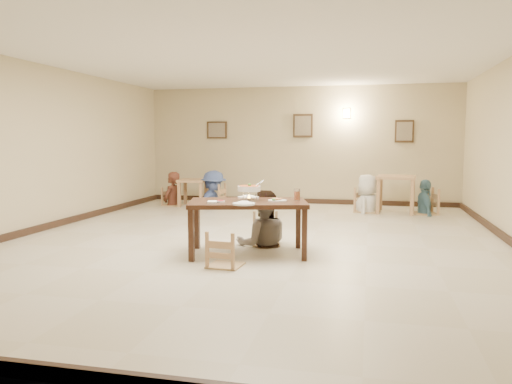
% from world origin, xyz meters
% --- Properties ---
extents(floor, '(10.00, 10.00, 0.00)m').
position_xyz_m(floor, '(0.00, 0.00, 0.00)').
color(floor, beige).
rests_on(floor, ground).
extents(ceiling, '(10.00, 10.00, 0.00)m').
position_xyz_m(ceiling, '(0.00, 0.00, 3.00)').
color(ceiling, silver).
rests_on(ceiling, wall_back).
extents(wall_back, '(10.00, 0.00, 10.00)m').
position_xyz_m(wall_back, '(0.00, 5.00, 1.50)').
color(wall_back, '#C4B38D').
rests_on(wall_back, floor).
extents(wall_front, '(10.00, 0.00, 10.00)m').
position_xyz_m(wall_front, '(0.00, -5.00, 1.50)').
color(wall_front, '#C4B38D').
rests_on(wall_front, floor).
extents(wall_left, '(0.00, 10.00, 10.00)m').
position_xyz_m(wall_left, '(-4.00, 0.00, 1.50)').
color(wall_left, '#C4B38D').
rests_on(wall_left, floor).
extents(baseboard_back, '(8.00, 0.06, 0.12)m').
position_xyz_m(baseboard_back, '(0.00, 4.97, 0.06)').
color(baseboard_back, black).
rests_on(baseboard_back, floor).
extents(baseboard_front, '(8.00, 0.06, 0.12)m').
position_xyz_m(baseboard_front, '(0.00, -4.97, 0.06)').
color(baseboard_front, black).
rests_on(baseboard_front, floor).
extents(baseboard_left, '(0.06, 10.00, 0.12)m').
position_xyz_m(baseboard_left, '(-3.97, 0.00, 0.06)').
color(baseboard_left, black).
rests_on(baseboard_left, floor).
extents(picture_a, '(0.55, 0.04, 0.45)m').
position_xyz_m(picture_a, '(-2.20, 4.96, 1.90)').
color(picture_a, '#392717').
rests_on(picture_a, wall_back).
extents(picture_b, '(0.50, 0.04, 0.60)m').
position_xyz_m(picture_b, '(0.10, 4.96, 2.00)').
color(picture_b, '#392717').
rests_on(picture_b, wall_back).
extents(picture_c, '(0.45, 0.04, 0.55)m').
position_xyz_m(picture_c, '(2.60, 4.96, 1.85)').
color(picture_c, '#392717').
rests_on(picture_c, wall_back).
extents(wall_sconce, '(0.16, 0.05, 0.22)m').
position_xyz_m(wall_sconce, '(1.20, 4.96, 2.30)').
color(wall_sconce, '#FFD88C').
rests_on(wall_sconce, wall_back).
extents(main_table, '(1.83, 1.30, 0.78)m').
position_xyz_m(main_table, '(0.11, -0.99, 0.69)').
color(main_table, '#391E12').
rests_on(main_table, floor).
extents(chair_far, '(0.43, 0.43, 0.92)m').
position_xyz_m(chair_far, '(0.21, -0.23, 0.46)').
color(chair_far, tan).
rests_on(chair_far, floor).
extents(chair_near, '(0.42, 0.42, 0.90)m').
position_xyz_m(chair_near, '(-0.02, -1.72, 0.45)').
color(chair_near, tan).
rests_on(chair_near, floor).
extents(main_diner, '(1.00, 0.88, 1.73)m').
position_xyz_m(main_diner, '(0.18, -0.30, 0.86)').
color(main_diner, gray).
rests_on(main_diner, floor).
extents(curry_warmer, '(0.37, 0.33, 0.29)m').
position_xyz_m(curry_warmer, '(0.11, -0.95, 0.95)').
color(curry_warmer, silver).
rests_on(curry_warmer, main_table).
extents(rice_plate_far, '(0.32, 0.32, 0.07)m').
position_xyz_m(rice_plate_far, '(0.04, -0.67, 0.79)').
color(rice_plate_far, white).
rests_on(rice_plate_far, main_table).
extents(rice_plate_near, '(0.30, 0.30, 0.07)m').
position_xyz_m(rice_plate_near, '(0.15, -1.40, 0.79)').
color(rice_plate_near, white).
rests_on(rice_plate_near, main_table).
extents(fried_plate, '(0.27, 0.27, 0.06)m').
position_xyz_m(fried_plate, '(0.53, -0.96, 0.79)').
color(fried_plate, white).
rests_on(fried_plate, main_table).
extents(chili_dish, '(0.12, 0.12, 0.03)m').
position_xyz_m(chili_dish, '(-0.24, -1.20, 0.79)').
color(chili_dish, white).
rests_on(chili_dish, main_table).
extents(napkin_cutlery, '(0.18, 0.25, 0.03)m').
position_xyz_m(napkin_cutlery, '(-0.31, -1.35, 0.79)').
color(napkin_cutlery, white).
rests_on(napkin_cutlery, main_table).
extents(drink_glass, '(0.09, 0.09, 0.17)m').
position_xyz_m(drink_glass, '(0.78, -0.75, 0.85)').
color(drink_glass, white).
rests_on(drink_glass, main_table).
extents(bg_table_left, '(0.72, 0.72, 0.67)m').
position_xyz_m(bg_table_left, '(-2.49, 3.84, 0.53)').
color(bg_table_left, tan).
rests_on(bg_table_left, floor).
extents(bg_table_right, '(0.92, 0.92, 0.84)m').
position_xyz_m(bg_table_right, '(2.38, 3.75, 0.70)').
color(bg_table_right, tan).
rests_on(bg_table_right, floor).
extents(bg_chair_ll, '(0.41, 0.41, 0.87)m').
position_xyz_m(bg_chair_ll, '(-3.02, 3.78, 0.43)').
color(bg_chair_ll, tan).
rests_on(bg_chair_ll, floor).
extents(bg_chair_lr, '(0.50, 0.50, 1.07)m').
position_xyz_m(bg_chair_lr, '(-1.96, 3.86, 0.53)').
color(bg_chair_lr, tan).
rests_on(bg_chair_lr, floor).
extents(bg_chair_rl, '(0.50, 0.50, 1.07)m').
position_xyz_m(bg_chair_rl, '(1.76, 3.69, 0.53)').
color(bg_chair_rl, tan).
rests_on(bg_chair_rl, floor).
extents(bg_chair_rr, '(0.51, 0.51, 1.08)m').
position_xyz_m(bg_chair_rr, '(3.00, 3.70, 0.54)').
color(bg_chair_rr, tan).
rests_on(bg_chair_rr, floor).
extents(bg_diner_a, '(0.50, 0.68, 1.70)m').
position_xyz_m(bg_diner_a, '(-3.02, 3.78, 0.85)').
color(bg_diner_a, '#552A1D').
rests_on(bg_diner_a, floor).
extents(bg_diner_b, '(0.88, 1.26, 1.78)m').
position_xyz_m(bg_diner_b, '(-1.96, 3.86, 0.89)').
color(bg_diner_b, '#4B629E').
rests_on(bg_diner_b, floor).
extents(bg_diner_c, '(0.74, 0.95, 1.72)m').
position_xyz_m(bg_diner_c, '(1.76, 3.69, 0.86)').
color(bg_diner_c, silver).
rests_on(bg_diner_c, floor).
extents(bg_diner_d, '(0.51, 0.95, 1.54)m').
position_xyz_m(bg_diner_d, '(3.00, 3.70, 0.77)').
color(bg_diner_d, teal).
rests_on(bg_diner_d, floor).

